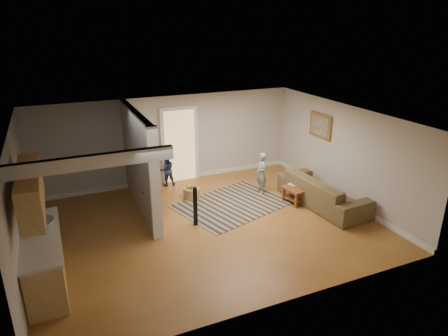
% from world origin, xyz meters
% --- Properties ---
extents(ground, '(7.50, 7.50, 0.00)m').
position_xyz_m(ground, '(0.00, 0.00, 0.00)').
color(ground, brown).
rests_on(ground, ground).
extents(room_shell, '(7.54, 6.02, 2.52)m').
position_xyz_m(room_shell, '(-1.07, 0.43, 1.46)').
color(room_shell, beige).
rests_on(room_shell, ground).
extents(area_rug, '(3.15, 2.66, 0.01)m').
position_xyz_m(area_rug, '(0.99, 0.79, 0.01)').
color(area_rug, black).
rests_on(area_rug, ground).
extents(sofa, '(1.18, 2.62, 0.75)m').
position_xyz_m(sofa, '(3.07, -0.15, 0.00)').
color(sofa, '#433621').
rests_on(sofa, ground).
extents(coffee_table, '(1.14, 0.76, 0.63)m').
position_xyz_m(coffee_table, '(2.81, 0.28, 0.33)').
color(coffee_table, maroon).
rests_on(coffee_table, ground).
extents(tv_console, '(0.75, 1.32, 1.07)m').
position_xyz_m(tv_console, '(-0.94, 1.26, 0.71)').
color(tv_console, maroon).
rests_on(tv_console, ground).
extents(speaker_left, '(0.11, 0.11, 0.94)m').
position_xyz_m(speaker_left, '(-0.25, 0.16, 0.47)').
color(speaker_left, black).
rests_on(speaker_left, ground).
extents(speaker_right, '(0.10, 0.10, 0.98)m').
position_xyz_m(speaker_right, '(-1.00, 1.40, 0.49)').
color(speaker_right, black).
rests_on(speaker_right, ground).
extents(toy_basket, '(0.44, 0.44, 0.40)m').
position_xyz_m(toy_basket, '(0.16, 1.58, 0.16)').
color(toy_basket, olive).
rests_on(toy_basket, ground).
extents(child, '(0.31, 0.44, 1.13)m').
position_xyz_m(child, '(2.02, 1.17, 0.00)').
color(child, gray).
rests_on(child, ground).
extents(toddler, '(0.47, 0.37, 0.93)m').
position_xyz_m(toddler, '(-0.19, 2.70, 0.00)').
color(toddler, '#212C46').
rests_on(toddler, ground).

